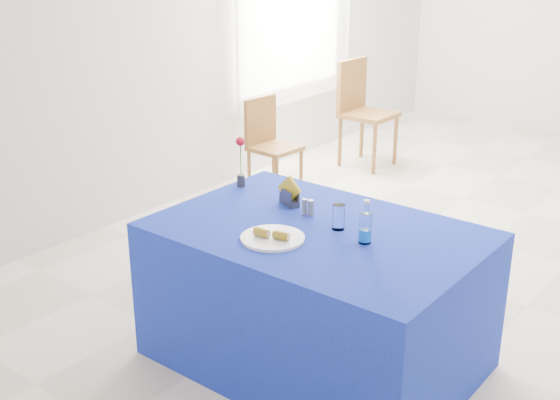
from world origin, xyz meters
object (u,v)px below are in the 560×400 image
Objects in this scene: blue_table at (316,296)px; water_bottle at (365,229)px; chair_win_b at (361,105)px; plate at (273,238)px; chair_win_a at (268,139)px.

water_bottle is at bearing -0.41° from blue_table.
chair_win_b reaches higher than blue_table.
plate is 0.47m from blue_table.
chair_win_a is (-1.87, 1.91, 0.11)m from blue_table.
plate is 0.30× the size of chair_win_b.
water_bottle is at bearing 33.85° from plate.
water_bottle is 3.70m from chair_win_b.
water_bottle is (0.37, 0.25, 0.06)m from plate.
chair_win_a is 1.23m from chair_win_b.
blue_table is 3.56m from chair_win_b.
blue_table is at bearing -132.70° from chair_win_a.
water_bottle reaches higher than plate.
chair_win_b is at bearing 122.21° from water_bottle.
chair_win_b reaches higher than plate.
water_bottle is 2.89m from chair_win_a.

